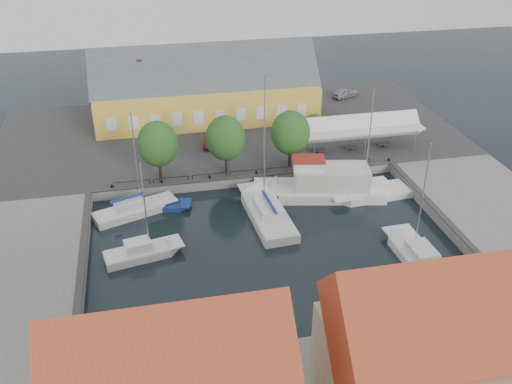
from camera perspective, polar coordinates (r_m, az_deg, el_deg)
ground at (r=52.03m, az=1.35°, el=-4.60°), size 140.00×140.00×0.00m
north_quay at (r=71.71m, az=-2.79°, el=5.79°), size 56.00×26.00×1.00m
west_quay at (r=50.57m, az=-23.41°, el=-7.82°), size 12.00×24.00×1.00m
east_quay at (r=58.65m, az=23.29°, el=-2.44°), size 12.00×24.00×1.00m
quay_edge_fittings at (r=55.40m, az=0.29°, el=-1.01°), size 56.00×24.72×0.40m
warehouse at (r=74.94m, az=-5.53°, el=9.97°), size 28.56×14.00×9.55m
tent_canopy at (r=66.44m, az=10.44°, el=6.36°), size 14.00×4.00×2.83m
quay_trees at (r=59.72m, az=-3.07°, el=5.39°), size 18.20×4.20×6.30m
car_silver at (r=83.37m, az=8.98°, el=9.76°), size 4.43×3.07×1.40m
car_red at (r=67.41m, az=-4.56°, el=5.24°), size 2.31×4.27×1.34m
center_sailboat at (r=54.74m, az=1.12°, el=-2.27°), size 3.90×11.00×14.53m
trawler at (r=58.65m, az=6.88°, el=0.54°), size 13.86×6.55×5.00m
east_boat_a at (r=59.58m, az=11.44°, el=-0.21°), size 8.80×3.53×12.11m
east_boat_c at (r=50.85m, az=15.92°, el=-6.43°), size 3.05×8.95×11.23m
west_boat_a at (r=56.66m, az=-12.15°, el=-1.92°), size 8.43×5.04×10.97m
west_boat_c at (r=50.45m, az=-11.33°, el=-6.10°), size 7.09×3.56×9.48m
launch_sw at (r=42.32m, az=-13.40°, el=-14.77°), size 5.66×3.59×0.98m
launch_nw at (r=57.36m, az=-9.12°, el=-1.41°), size 5.32×3.12×0.88m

